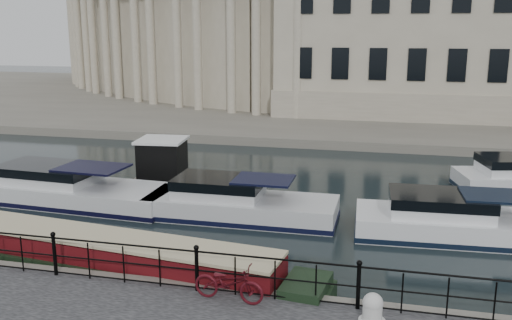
{
  "coord_description": "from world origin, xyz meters",
  "views": [
    {
      "loc": [
        4.56,
        -14.8,
        7.03
      ],
      "look_at": [
        0.5,
        2.0,
        3.0
      ],
      "focal_mm": 40.0,
      "sensor_mm": 36.0,
      "label": 1
    }
  ],
  "objects_px": {
    "bicycle": "(229,283)",
    "mooring_bollard": "(373,308)",
    "harbour_hut": "(163,164)",
    "narrowboat": "(105,263)"
  },
  "relations": [
    {
      "from": "mooring_bollard",
      "to": "harbour_hut",
      "type": "distance_m",
      "value": 15.29
    },
    {
      "from": "bicycle",
      "to": "mooring_bollard",
      "type": "xyz_separation_m",
      "value": [
        3.42,
        -0.21,
        -0.14
      ]
    },
    {
      "from": "bicycle",
      "to": "harbour_hut",
      "type": "bearing_deg",
      "value": 35.63
    },
    {
      "from": "narrowboat",
      "to": "harbour_hut",
      "type": "relative_size",
      "value": 4.37
    },
    {
      "from": "bicycle",
      "to": "mooring_bollard",
      "type": "distance_m",
      "value": 3.43
    },
    {
      "from": "mooring_bollard",
      "to": "harbour_hut",
      "type": "height_order",
      "value": "harbour_hut"
    },
    {
      "from": "mooring_bollard",
      "to": "narrowboat",
      "type": "bearing_deg",
      "value": 165.43
    },
    {
      "from": "bicycle",
      "to": "mooring_bollard",
      "type": "relative_size",
      "value": 2.57
    },
    {
      "from": "bicycle",
      "to": "harbour_hut",
      "type": "height_order",
      "value": "harbour_hut"
    },
    {
      "from": "bicycle",
      "to": "narrowboat",
      "type": "bearing_deg",
      "value": 73.35
    }
  ]
}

